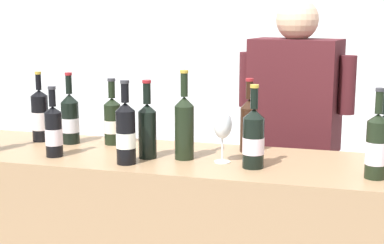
{
  "coord_description": "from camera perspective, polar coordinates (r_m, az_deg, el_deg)",
  "views": [
    {
      "loc": [
        0.69,
        -2.24,
        1.57
      ],
      "look_at": [
        0.06,
        0.0,
        1.12
      ],
      "focal_mm": 54.04,
      "sensor_mm": 36.0,
      "label": 1
    }
  ],
  "objects": [
    {
      "name": "wine_bottle_1",
      "position": [
        2.46,
        -13.49,
        -0.87
      ],
      "size": [
        0.07,
        0.07,
        0.29
      ],
      "color": "black",
      "rests_on": "counter"
    },
    {
      "name": "wine_bottle_7",
      "position": [
        2.35,
        -0.77,
        -0.34
      ],
      "size": [
        0.08,
        0.08,
        0.37
      ],
      "color": "black",
      "rests_on": "counter"
    },
    {
      "name": "wine_glass",
      "position": [
        2.29,
        3.03,
        -0.44
      ],
      "size": [
        0.07,
        0.07,
        0.21
      ],
      "color": "silver",
      "rests_on": "counter"
    },
    {
      "name": "wine_bottle_10",
      "position": [
        2.64,
        -7.86,
        0.15
      ],
      "size": [
        0.08,
        0.08,
        0.3
      ],
      "color": "black",
      "rests_on": "counter"
    },
    {
      "name": "wine_bottle_9",
      "position": [
        2.37,
        -4.43,
        -0.59
      ],
      "size": [
        0.07,
        0.07,
        0.32
      ],
      "color": "black",
      "rests_on": "counter"
    },
    {
      "name": "wall_back",
      "position": [
        4.89,
        7.64,
        8.85
      ],
      "size": [
        8.0,
        0.1,
        2.8
      ],
      "primitive_type": "cube",
      "color": "silver",
      "rests_on": "ground_plane"
    },
    {
      "name": "wine_bottle_6",
      "position": [
        2.29,
        -6.56,
        -1.05
      ],
      "size": [
        0.08,
        0.08,
        0.33
      ],
      "color": "black",
      "rests_on": "counter"
    },
    {
      "name": "wine_bottle_8",
      "position": [
        2.48,
        5.62,
        -0.12
      ],
      "size": [
        0.07,
        0.07,
        0.32
      ],
      "color": "black",
      "rests_on": "counter"
    },
    {
      "name": "wine_bottle_4",
      "position": [
        2.23,
        6.09,
        -1.61
      ],
      "size": [
        0.08,
        0.08,
        0.32
      ],
      "color": "black",
      "rests_on": "counter"
    },
    {
      "name": "wine_bottle_0",
      "position": [
        2.31,
        18.41,
        -1.82
      ],
      "size": [
        0.08,
        0.08,
        0.31
      ],
      "color": "black",
      "rests_on": "counter"
    },
    {
      "name": "wine_bottle_2",
      "position": [
        2.77,
        -14.76,
        0.59
      ],
      "size": [
        0.08,
        0.08,
        0.32
      ],
      "color": "black",
      "rests_on": "counter"
    },
    {
      "name": "person_server",
      "position": [
        3.01,
        9.88,
        -4.2
      ],
      "size": [
        0.58,
        0.31,
        1.63
      ],
      "color": "black",
      "rests_on": "ground_plane"
    },
    {
      "name": "wine_bottle_11",
      "position": [
        2.69,
        -11.94,
        0.34
      ],
      "size": [
        0.08,
        0.08,
        0.33
      ],
      "color": "black",
      "rests_on": "counter"
    },
    {
      "name": "wine_bottle_5",
      "position": [
        2.18,
        17.74,
        -2.31
      ],
      "size": [
        0.08,
        0.08,
        0.33
      ],
      "color": "black",
      "rests_on": "counter"
    }
  ]
}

